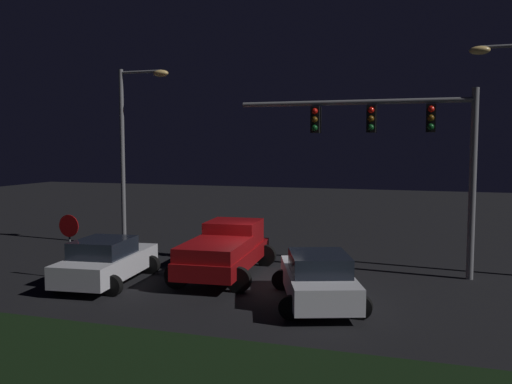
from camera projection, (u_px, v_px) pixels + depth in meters
The scene contains 7 objects.
ground_plane at pixel (260, 281), 18.50m from camera, with size 80.00×80.00×0.00m, color black.
pickup_truck at pixel (226, 247), 19.32m from camera, with size 3.15×5.54×1.80m.
car_sedan at pixel (318, 278), 15.86m from camera, with size 3.38×4.75×1.51m.
car_sedan_far at pixel (106, 261), 18.24m from camera, with size 2.78×4.56×1.51m.
traffic_signal_gantry at pixel (399, 136), 19.14m from camera, with size 8.32×0.56×6.50m.
street_lamp_left at pixel (132, 135), 24.63m from camera, with size 2.44×0.44×7.95m.
stop_sign at pixel (69, 234), 18.65m from camera, with size 0.76×0.08×2.23m.
Camera 1 is at (5.43, -17.35, 4.59)m, focal length 38.55 mm.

